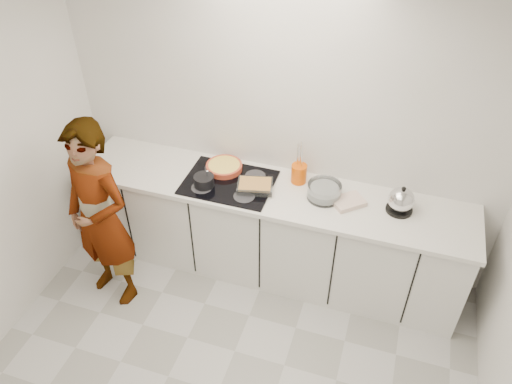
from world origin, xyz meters
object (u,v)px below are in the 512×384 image
(saucepan, at_px, (204,181))
(baking_dish, at_px, (255,186))
(mixing_bowl, at_px, (324,192))
(utensil_crock, at_px, (299,174))
(cook, at_px, (100,218))
(tart_dish, at_px, (224,167))
(kettle, at_px, (401,201))
(hob, at_px, (229,182))

(saucepan, distance_m, baking_dish, 0.41)
(mixing_bowl, bearing_deg, utensil_crock, 149.65)
(cook, bearing_deg, tart_dish, 60.00)
(kettle, bearing_deg, saucepan, -173.10)
(tart_dish, height_order, saucepan, saucepan)
(tart_dish, relative_size, kettle, 1.51)
(tart_dish, xyz_separation_m, saucepan, (-0.07, -0.25, 0.02))
(saucepan, relative_size, utensil_crock, 1.31)
(saucepan, relative_size, kettle, 0.86)
(utensil_crock, bearing_deg, hob, -159.96)
(utensil_crock, relative_size, cook, 0.09)
(tart_dish, xyz_separation_m, baking_dish, (0.33, -0.17, 0.00))
(tart_dish, relative_size, saucepan, 1.75)
(baking_dish, relative_size, mixing_bowl, 1.09)
(mixing_bowl, distance_m, kettle, 0.58)
(saucepan, height_order, mixing_bowl, saucepan)
(baking_dish, distance_m, utensil_crock, 0.37)
(saucepan, bearing_deg, baking_dish, 12.21)
(mixing_bowl, bearing_deg, baking_dish, -171.87)
(saucepan, distance_m, kettle, 1.53)
(saucepan, height_order, baking_dish, saucepan)
(baking_dish, bearing_deg, hob, 174.54)
(mixing_bowl, relative_size, cook, 0.18)
(baking_dish, bearing_deg, tart_dish, 152.76)
(saucepan, relative_size, cook, 0.12)
(utensil_crock, bearing_deg, tart_dish, -175.56)
(saucepan, distance_m, cook, 0.85)
(hob, relative_size, baking_dish, 2.25)
(mixing_bowl, bearing_deg, cook, -156.80)
(baking_dish, relative_size, utensil_crock, 2.03)
(baking_dish, height_order, cook, cook)
(saucepan, height_order, cook, cook)
(baking_dish, bearing_deg, saucepan, -167.79)
(hob, bearing_deg, mixing_bowl, 4.08)
(hob, relative_size, utensil_crock, 4.55)
(hob, height_order, utensil_crock, utensil_crock)
(saucepan, relative_size, mixing_bowl, 0.71)
(tart_dish, relative_size, cook, 0.22)
(hob, relative_size, tart_dish, 1.98)
(mixing_bowl, xyz_separation_m, kettle, (0.58, 0.02, 0.04))
(cook, bearing_deg, hob, 50.63)
(saucepan, xyz_separation_m, mixing_bowl, (0.94, 0.16, -0.00))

